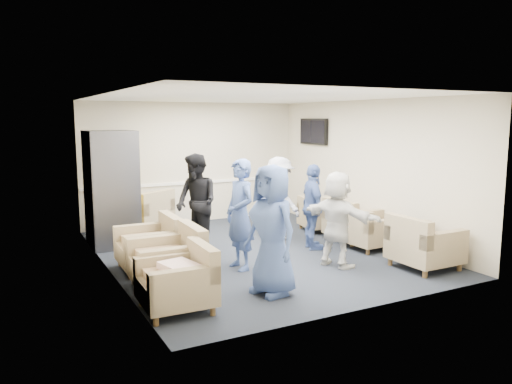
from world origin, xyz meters
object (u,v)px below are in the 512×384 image
armchair_right_midfar (351,223)px  person_front_right (337,219)px  vending_machine (112,188)px  armchair_corner (146,214)px  person_mid_right (313,207)px  person_front_left (272,230)px  armchair_left_near (181,283)px  person_back_right (279,198)px  armchair_left_mid (171,262)px  person_mid_left (240,215)px  person_back_left (197,203)px  armchair_right_midnear (367,231)px  armchair_right_far (318,217)px  armchair_right_near (422,246)px  armchair_left_far (152,247)px

armchair_right_midfar → person_front_right: size_ratio=0.61×
vending_machine → armchair_corner: bearing=42.3°
armchair_right_midfar → person_mid_right: 1.10m
armchair_corner → person_front_left: 4.46m
armchair_left_near → person_back_right: size_ratio=0.55×
armchair_left_mid → person_mid_left: (1.25, 0.38, 0.50)m
armchair_left_near → person_front_left: bearing=90.7°
armchair_corner → person_mid_left: bearing=69.5°
armchair_right_midfar → person_front_left: person_front_left is taller
armchair_right_midfar → person_back_left: size_ratio=0.54×
armchair_left_mid → person_back_left: size_ratio=0.55×
armchair_right_midnear → person_front_left: person_front_left is taller
armchair_right_midnear → person_back_right: 1.80m
armchair_left_near → person_mid_left: (1.39, 1.20, 0.52)m
armchair_left_mid → armchair_left_near: bearing=-8.3°
person_mid_right → person_front_left: bearing=149.5°
armchair_right_far → armchair_corner: (-3.24, 1.54, 0.07)m
person_mid_right → armchair_right_near: bearing=-138.8°
armchair_left_mid → person_front_left: bearing=55.0°
armchair_corner → person_front_right: (2.06, -3.78, 0.39)m
person_mid_left → person_back_right: (1.53, 1.42, -0.06)m
armchair_right_midnear → vending_machine: bearing=56.0°
armchair_right_near → person_front_right: (-1.10, 0.73, 0.40)m
person_back_right → armchair_left_far: bearing=95.6°
armchair_left_mid → armchair_left_far: (0.02, 1.01, -0.01)m
armchair_right_midnear → armchair_left_far: bearing=78.0°
armchair_left_near → person_back_left: (1.18, 2.53, 0.53)m
armchair_left_mid → vending_machine: 2.92m
person_back_right → person_mid_right: bearing=178.9°
armchair_left_near → armchair_right_midfar: bearing=115.9°
person_front_left → person_back_left: size_ratio=1.01×
armchair_right_midfar → armchair_right_far: size_ratio=1.07×
person_back_left → person_back_right: bearing=79.1°
armchair_left_mid → armchair_right_midfar: bearing=106.3°
person_mid_right → armchair_left_near: bearing=134.8°
person_front_left → person_mid_right: size_ratio=1.14×
armchair_left_mid → armchair_right_midfar: (3.93, 1.01, -0.02)m
armchair_left_far → armchair_right_midnear: size_ratio=1.08×
armchair_left_near → person_front_right: (2.82, 0.60, 0.42)m
vending_machine → person_front_right: size_ratio=1.39×
person_mid_left → person_back_right: 2.09m
armchair_left_far → armchair_right_near: (3.75, -1.96, 0.00)m
armchair_left_far → vending_machine: 1.96m
person_mid_right → armchair_right_midfar: bearing=-64.9°
armchair_right_near → armchair_right_midnear: bearing=-1.6°
armchair_corner → person_mid_left: (0.64, -3.19, 0.49)m
person_back_right → vending_machine: bearing=60.7°
armchair_right_far → person_mid_right: person_mid_right is taller
person_back_left → person_front_right: 2.53m
vending_machine → person_front_right: bearing=-46.7°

